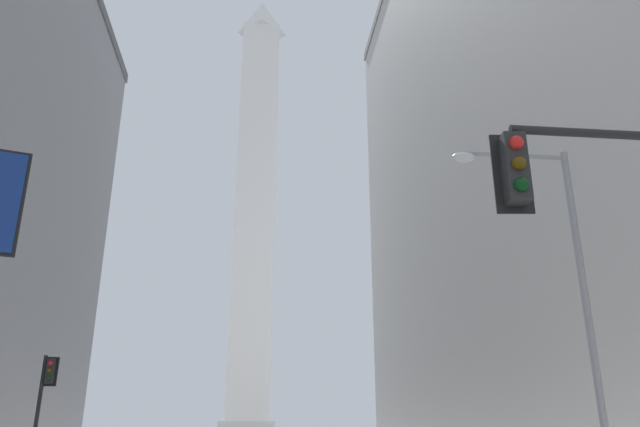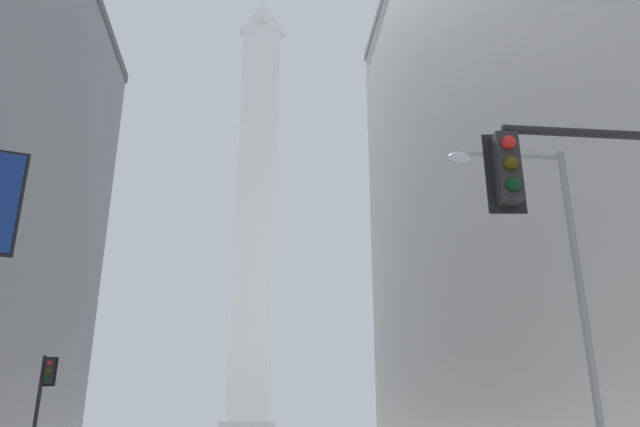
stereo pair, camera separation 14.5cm
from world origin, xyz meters
name	(u,v)px [view 2 (the right image)]	position (x,y,z in m)	size (l,w,h in m)	color
building_right	(622,112)	(24.66, 32.49, 22.28)	(24.63, 53.90, 44.54)	#B2AFAA
obelisk	(256,206)	(0.00, 92.98, 37.84)	(7.84, 7.84, 77.98)	silver
traffic_light_mid_left	(42,396)	(-8.65, 28.56, 3.52)	(0.77, 0.51, 5.34)	black
street_lamp	(560,276)	(8.59, 12.83, 5.50)	(3.27, 0.36, 9.00)	gray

